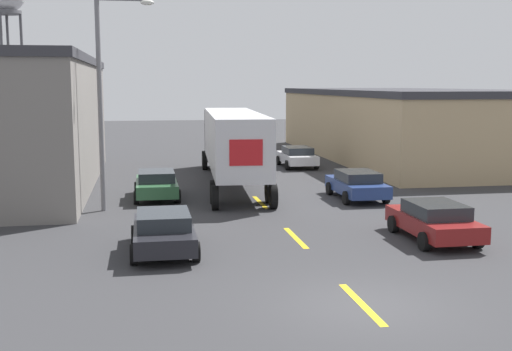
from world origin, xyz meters
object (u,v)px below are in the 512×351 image
(parked_car_right_far, at_px, (297,156))
(street_lamp, at_px, (106,90))
(parked_car_left_near, at_px, (164,231))
(semi_truck, at_px, (232,139))
(parked_car_right_near, at_px, (434,220))
(parked_car_right_mid, at_px, (357,184))
(parked_car_left_far, at_px, (157,184))

(parked_car_right_far, height_order, street_lamp, street_lamp)
(parked_car_left_near, height_order, parked_car_right_far, same)
(semi_truck, relative_size, parked_car_right_far, 3.80)
(parked_car_right_near, bearing_deg, street_lamp, 147.05)
(parked_car_right_mid, xyz_separation_m, parked_car_right_far, (0.00, 11.63, 0.00))
(semi_truck, xyz_separation_m, parked_car_left_far, (-4.03, -3.81, -1.68))
(parked_car_right_mid, relative_size, parked_car_left_far, 1.00)
(parked_car_left_near, height_order, street_lamp, street_lamp)
(semi_truck, relative_size, parked_car_left_far, 3.80)
(street_lamp, bearing_deg, parked_car_right_near, -32.95)
(parked_car_left_far, bearing_deg, parked_car_right_far, 47.55)
(parked_car_right_mid, height_order, street_lamp, street_lamp)
(parked_car_left_near, relative_size, parked_car_right_mid, 1.00)
(parked_car_right_mid, relative_size, street_lamp, 0.47)
(semi_truck, xyz_separation_m, parked_car_right_near, (5.05, -13.47, -1.68))
(parked_car_left_far, xyz_separation_m, parked_car_right_far, (9.08, 9.93, 0.00))
(parked_car_left_near, distance_m, parked_car_left_far, 9.66)
(parked_car_right_mid, xyz_separation_m, street_lamp, (-11.09, -0.77, 4.34))
(parked_car_left_near, relative_size, parked_car_right_far, 1.00)
(semi_truck, relative_size, parked_car_left_near, 3.80)
(semi_truck, bearing_deg, parked_car_left_far, -133.02)
(parked_car_left_far, bearing_deg, parked_car_right_mid, -10.60)
(parked_car_right_mid, bearing_deg, parked_car_right_near, -90.00)
(semi_truck, xyz_separation_m, parked_car_right_far, (5.05, 6.12, -1.68))
(parked_car_left_near, bearing_deg, parked_car_left_far, 90.00)
(parked_car_right_far, relative_size, street_lamp, 0.47)
(parked_car_left_far, distance_m, street_lamp, 5.38)
(parked_car_right_near, xyz_separation_m, street_lamp, (-11.09, 7.19, 4.34))
(parked_car_left_near, bearing_deg, parked_car_right_mid, 41.23)
(parked_car_left_far, xyz_separation_m, street_lamp, (-2.01, -2.47, 4.34))
(parked_car_right_far, bearing_deg, parked_car_right_mid, -90.00)
(parked_car_right_near, xyz_separation_m, parked_car_left_far, (-9.08, 9.65, 0.00))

